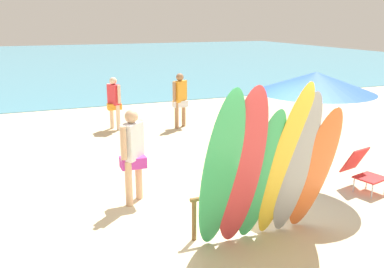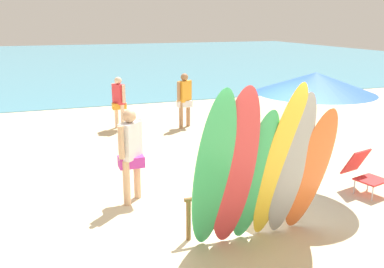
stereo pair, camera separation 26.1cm
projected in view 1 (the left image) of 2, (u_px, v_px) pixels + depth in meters
The scene contains 15 objects.
ground at pixel (99, 91), 19.07m from camera, with size 60.00×60.00×0.00m, color beige.
ocean_water at pixel (65, 59), 33.69m from camera, with size 60.00×40.00×0.02m, color teal.
surfboard_rack at pixel (249, 199), 6.38m from camera, with size 1.92×0.07×0.67m.
surfboard_green_0 at pixel (220, 175), 5.36m from camera, with size 0.51×0.08×2.57m, color #38B266.
surfboard_red_1 at pixel (242, 172), 5.46m from camera, with size 0.55×0.06×2.56m, color #D13D42.
surfboard_green_2 at pixel (261, 178), 5.71m from camera, with size 0.52×0.07×2.19m, color #38B266.
surfboard_yellow_3 at pixel (284, 165), 5.73m from camera, with size 0.48×0.06×2.55m, color yellow.
surfboard_grey_4 at pixel (296, 167), 5.84m from camera, with size 0.48×0.08×2.39m, color #999EA3.
surfboard_orange_5 at pixel (314, 171), 6.03m from camera, with size 0.55×0.06×2.16m, color orange.
beachgoer_by_water at pixel (133, 150), 7.21m from camera, with size 0.48×0.48×1.68m.
beachgoer_near_rack at pixel (180, 97), 12.38m from camera, with size 0.54×0.39×1.62m.
beachgoer_strolling at pixel (114, 100), 12.17m from camera, with size 0.40×0.53×1.54m.
beach_chair_red at pixel (306, 148), 9.15m from camera, with size 0.64×0.84×0.79m.
beach_chair_blue at pixel (362, 168), 7.91m from camera, with size 0.66×0.83×0.80m.
beach_umbrella at pixel (316, 82), 7.47m from camera, with size 2.11×2.11×2.24m.
Camera 1 is at (-2.96, -5.16, 3.15)m, focal length 39.21 mm.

